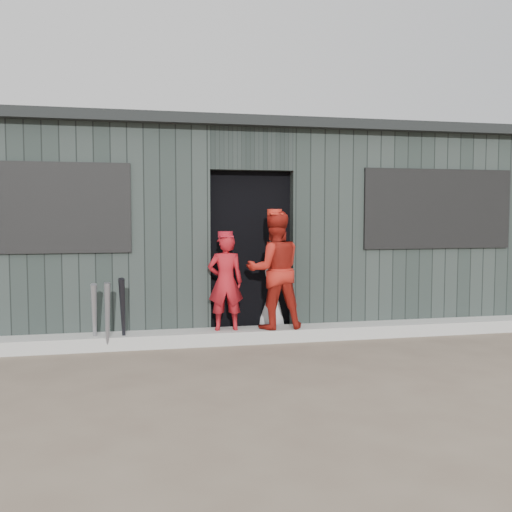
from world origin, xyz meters
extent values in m
plane|color=brown|center=(0.00, 0.00, 0.00)|extent=(80.00, 80.00, 0.00)
cube|color=#A2A29D|center=(0.00, 1.82, 0.07)|extent=(8.00, 0.36, 0.15)
cone|color=gray|center=(-1.80, 1.72, 0.37)|extent=(0.08, 0.31, 0.75)
cone|color=gray|center=(-1.66, 1.61, 0.38)|extent=(0.09, 0.20, 0.76)
cone|color=black|center=(-1.50, 1.67, 0.40)|extent=(0.09, 0.33, 0.81)
imported|color=maroon|center=(-0.35, 1.82, 0.71)|extent=(0.42, 0.28, 1.11)
imported|color=maroon|center=(0.22, 1.80, 0.83)|extent=(0.67, 0.52, 1.36)
imported|color=#AEAEAE|center=(0.30, 2.28, 0.61)|extent=(0.70, 0.58, 1.23)
cube|color=black|center=(0.00, 3.50, 1.20)|extent=(7.60, 2.70, 2.20)
cube|color=#2C3431|center=(-2.25, 2.10, 1.25)|extent=(3.50, 0.20, 2.50)
cube|color=#2C3431|center=(2.25, 2.10, 1.25)|extent=(3.50, 0.20, 2.50)
cube|color=#252C2A|center=(0.00, 2.10, 2.25)|extent=(1.00, 0.20, 0.50)
cube|color=#252C2A|center=(3.90, 3.50, 1.25)|extent=(0.20, 3.00, 2.50)
cube|color=#2B3331|center=(0.00, 4.90, 1.25)|extent=(8.00, 0.20, 2.50)
cube|color=black|center=(0.00, 3.50, 2.56)|extent=(8.30, 3.30, 0.12)
cube|color=black|center=(-2.40, 1.98, 1.55)|extent=(2.00, 0.04, 1.00)
cube|color=black|center=(2.40, 1.98, 1.55)|extent=(2.00, 0.04, 1.00)
cube|color=black|center=(-0.15, 2.64, 1.35)|extent=(0.20, 0.20, 0.94)
cube|color=black|center=(0.02, 2.59, 1.30)|extent=(0.24, 0.21, 0.92)
camera|label=1|loc=(-1.37, -4.60, 1.46)|focal=40.00mm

